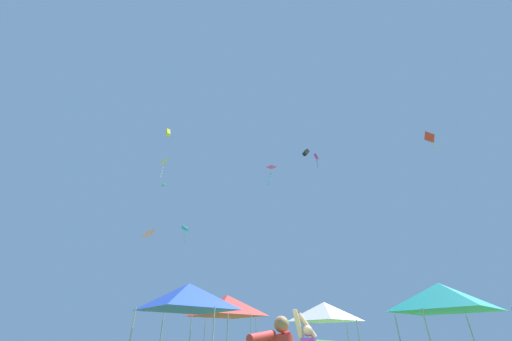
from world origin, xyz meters
TOP-DOWN VIEW (x-y plane):
  - canopy_tent_white at (2.82, 12.87)m, footprint 3.22×3.22m
  - canopy_tent_blue at (-3.72, 6.74)m, footprint 3.40×3.40m
  - canopy_tent_teal at (6.48, 6.09)m, footprint 3.19×3.19m
  - canopy_tent_red at (-2.93, 12.13)m, footprint 3.56×3.56m
  - kite_green_diamond at (-13.58, 24.45)m, footprint 0.48×0.46m
  - kite_yellow_box at (-12.37, 20.41)m, footprint 0.83×0.87m
  - kite_pink_diamond at (-9.46, 14.01)m, footprint 0.80×0.68m
  - kite_red_diamond at (17.79, 21.94)m, footprint 1.28×1.27m
  - kite_cyan_box at (-9.86, 23.40)m, footprint 0.92×0.67m
  - kite_magenta_diamond at (-0.20, 17.01)m, footprint 0.88×1.18m
  - kite_magenta_box at (5.24, 24.64)m, footprint 0.60×0.52m
  - kite_black_box at (4.60, 29.53)m, footprint 1.19×1.23m
  - kite_yellow_diamond at (-11.70, 19.21)m, footprint 0.99×1.00m

SIDE VIEW (x-z plane):
  - canopy_tent_teal at x=6.48m, z-range 1.19..4.60m
  - canopy_tent_white at x=2.82m, z-range 1.21..4.66m
  - canopy_tent_blue at x=-3.72m, z-range 1.27..4.91m
  - canopy_tent_red at x=-2.93m, z-range 1.33..5.14m
  - kite_pink_diamond at x=-9.46m, z-range 8.10..8.75m
  - kite_cyan_box at x=-9.86m, z-range 10.99..12.84m
  - kite_magenta_diamond at x=-0.20m, z-range 14.32..16.49m
  - kite_yellow_diamond at x=-11.70m, z-range 16.85..19.08m
  - kite_green_diamond at x=-13.58m, z-range 17.73..18.29m
  - kite_magenta_box at x=5.24m, z-range 20.27..22.06m
  - kite_red_diamond at x=17.79m, z-range 20.07..22.58m
  - kite_yellow_box at x=-12.37m, z-range 22.30..23.40m
  - kite_black_box at x=4.60m, z-range 24.42..25.74m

